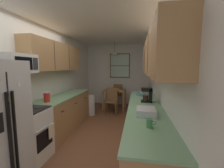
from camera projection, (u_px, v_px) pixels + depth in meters
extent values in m
plane|color=brown|center=(105.00, 128.00, 3.97)|extent=(12.00, 12.00, 0.00)
cube|color=white|center=(56.00, 80.00, 4.04)|extent=(0.10, 9.00, 2.55)
cube|color=white|center=(159.00, 81.00, 3.59)|extent=(0.10, 9.00, 2.55)
cube|color=white|center=(118.00, 75.00, 6.41)|extent=(4.40, 0.10, 2.55)
cube|color=white|center=(104.00, 27.00, 3.66)|extent=(4.40, 9.00, 0.08)
cube|color=black|center=(12.00, 137.00, 1.75)|extent=(0.01, 0.01, 1.54)
cube|color=black|center=(10.00, 139.00, 1.71)|extent=(0.02, 0.02, 1.09)
cube|color=black|center=(15.00, 135.00, 1.79)|extent=(0.02, 0.02, 1.09)
cube|color=beige|center=(8.00, 99.00, 1.69)|extent=(0.01, 0.05, 0.07)
cube|color=white|center=(19.00, 85.00, 1.84)|extent=(0.01, 0.04, 0.05)
cube|color=white|center=(28.00, 136.00, 2.54)|extent=(0.62, 0.59, 0.90)
cube|color=black|center=(45.00, 139.00, 2.49)|extent=(0.01, 0.41, 0.30)
cube|color=silver|center=(46.00, 127.00, 2.46)|extent=(0.02, 0.47, 0.02)
cube|color=black|center=(26.00, 110.00, 2.49)|extent=(0.59, 0.56, 0.02)
cube|color=white|center=(11.00, 104.00, 2.52)|extent=(0.06, 0.59, 0.20)
cylinder|color=#2D2D2D|center=(13.00, 111.00, 2.38)|extent=(0.15, 0.15, 0.01)
cylinder|color=#2D2D2D|center=(25.00, 106.00, 2.63)|extent=(0.15, 0.15, 0.01)
cylinder|color=#2D2D2D|center=(28.00, 112.00, 2.33)|extent=(0.15, 0.15, 0.01)
cylinder|color=#2D2D2D|center=(39.00, 107.00, 2.59)|extent=(0.15, 0.15, 0.01)
cube|color=white|center=(17.00, 64.00, 2.41)|extent=(0.38, 0.59, 0.32)
cube|color=black|center=(24.00, 63.00, 2.32)|extent=(0.01, 0.35, 0.21)
cube|color=#2D2D33|center=(36.00, 64.00, 2.58)|extent=(0.01, 0.12, 0.21)
cube|color=#A87A4C|center=(65.00, 113.00, 3.85)|extent=(0.60, 2.06, 0.87)
cube|color=#7AA87A|center=(64.00, 96.00, 3.80)|extent=(0.63, 2.08, 0.03)
cube|color=black|center=(63.00, 111.00, 3.09)|extent=(0.02, 0.10, 0.01)
cube|color=black|center=(76.00, 103.00, 3.77)|extent=(0.02, 0.10, 0.01)
cube|color=black|center=(85.00, 98.00, 4.44)|extent=(0.02, 0.10, 0.01)
cube|color=#A87A4C|center=(56.00, 57.00, 3.65)|extent=(0.32, 2.16, 0.66)
cube|color=#2D2319|center=(55.00, 56.00, 3.28)|extent=(0.01, 0.01, 0.61)
cube|color=#2D2319|center=(69.00, 58.00, 3.98)|extent=(0.01, 0.01, 0.61)
cube|color=#A87A4C|center=(145.00, 130.00, 2.81)|extent=(0.60, 3.24, 0.87)
cube|color=#7AA87A|center=(146.00, 107.00, 2.76)|extent=(0.63, 3.26, 0.03)
cube|color=black|center=(122.00, 155.00, 1.56)|extent=(0.02, 0.10, 0.01)
cube|color=black|center=(126.00, 130.00, 2.20)|extent=(0.02, 0.10, 0.01)
cube|color=black|center=(129.00, 115.00, 2.83)|extent=(0.02, 0.10, 0.01)
cube|color=black|center=(130.00, 106.00, 3.47)|extent=(0.02, 0.10, 0.01)
cube|color=black|center=(131.00, 100.00, 4.10)|extent=(0.02, 0.10, 0.01)
cube|color=#A87A4C|center=(155.00, 56.00, 2.58)|extent=(0.32, 2.94, 0.62)
cube|color=#2D2319|center=(148.00, 54.00, 2.13)|extent=(0.01, 0.01, 0.57)
cube|color=#2D2319|center=(144.00, 58.00, 3.08)|extent=(0.01, 0.01, 0.57)
cube|color=olive|center=(115.00, 90.00, 5.66)|extent=(0.80, 0.78, 0.03)
cube|color=olive|center=(103.00, 102.00, 5.41)|extent=(0.06, 0.06, 0.71)
cube|color=olive|center=(123.00, 102.00, 5.28)|extent=(0.06, 0.06, 0.71)
cube|color=olive|center=(107.00, 97.00, 6.12)|extent=(0.06, 0.06, 0.71)
cube|color=olive|center=(125.00, 98.00, 5.99)|extent=(0.06, 0.06, 0.71)
cube|color=brown|center=(111.00, 101.00, 5.03)|extent=(0.40, 0.40, 0.04)
cube|color=brown|center=(112.00, 94.00, 5.19)|extent=(0.37, 0.03, 0.45)
cylinder|color=brown|center=(116.00, 110.00, 4.85)|extent=(0.04, 0.04, 0.43)
cylinder|color=brown|center=(105.00, 109.00, 4.92)|extent=(0.04, 0.04, 0.43)
cylinder|color=brown|center=(117.00, 107.00, 5.21)|extent=(0.04, 0.04, 0.43)
cylinder|color=brown|center=(107.00, 106.00, 5.27)|extent=(0.04, 0.04, 0.43)
cube|color=brown|center=(119.00, 94.00, 6.33)|extent=(0.43, 0.43, 0.04)
cube|color=brown|center=(118.00, 90.00, 6.13)|extent=(0.37, 0.06, 0.45)
cylinder|color=brown|center=(116.00, 98.00, 6.58)|extent=(0.04, 0.04, 0.43)
cylinder|color=brown|center=(124.00, 99.00, 6.49)|extent=(0.04, 0.04, 0.43)
cylinder|color=brown|center=(114.00, 100.00, 6.23)|extent=(0.04, 0.04, 0.43)
cylinder|color=brown|center=(122.00, 101.00, 6.14)|extent=(0.04, 0.04, 0.43)
cylinder|color=black|center=(115.00, 47.00, 5.46)|extent=(0.01, 0.01, 0.41)
cone|color=beige|center=(115.00, 54.00, 5.49)|extent=(0.28, 0.28, 0.10)
sphere|color=white|center=(115.00, 53.00, 5.49)|extent=(0.06, 0.06, 0.06)
cube|color=brown|center=(120.00, 66.00, 6.28)|extent=(0.85, 0.04, 1.02)
cube|color=#B2D1B7|center=(120.00, 66.00, 6.27)|extent=(0.77, 0.01, 0.94)
cube|color=brown|center=(120.00, 66.00, 6.26)|extent=(0.77, 0.02, 0.03)
cylinder|color=silver|center=(91.00, 105.00, 5.01)|extent=(0.30, 0.30, 0.66)
cylinder|color=red|center=(47.00, 97.00, 3.06)|extent=(0.12, 0.12, 0.19)
cylinder|color=white|center=(47.00, 92.00, 3.05)|extent=(0.13, 0.13, 0.02)
cube|color=beige|center=(52.00, 131.00, 2.62)|extent=(0.02, 0.16, 0.24)
cube|color=black|center=(146.00, 101.00, 3.08)|extent=(0.22, 0.18, 0.02)
cube|color=black|center=(151.00, 95.00, 3.05)|extent=(0.06, 0.18, 0.29)
cube|color=black|center=(147.00, 90.00, 3.05)|extent=(0.22, 0.18, 0.06)
cylinder|color=#331E14|center=(145.00, 98.00, 3.08)|extent=(0.11, 0.11, 0.11)
cylinder|color=#3F7F4C|center=(150.00, 123.00, 1.78)|extent=(0.07, 0.07, 0.11)
torus|color=#3F7F4C|center=(154.00, 123.00, 1.77)|extent=(0.05, 0.01, 0.05)
cylinder|color=#597F9E|center=(141.00, 94.00, 3.74)|extent=(0.25, 0.25, 0.06)
cylinder|color=black|center=(141.00, 94.00, 3.74)|extent=(0.21, 0.21, 0.03)
sphere|color=red|center=(144.00, 93.00, 3.72)|extent=(0.06, 0.06, 0.06)
sphere|color=green|center=(139.00, 93.00, 3.75)|extent=(0.06, 0.06, 0.06)
cube|color=silver|center=(146.00, 111.00, 2.26)|extent=(0.28, 0.34, 0.10)
cylinder|color=#E0D14C|center=(116.00, 89.00, 5.57)|extent=(0.19, 0.19, 0.06)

